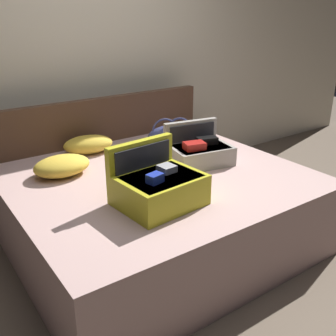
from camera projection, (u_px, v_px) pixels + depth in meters
name	position (u px, v px, depth m)	size (l,w,h in m)	color
ground_plane	(190.00, 267.00, 2.78)	(12.00, 12.00, 0.00)	#6B5B4C
back_wall	(79.00, 55.00, 3.54)	(8.00, 0.10, 2.60)	beige
bed	(158.00, 209.00, 2.97)	(2.04, 1.80, 0.56)	#BC9993
headboard	(101.00, 150.00, 3.61)	(2.08, 0.08, 0.96)	#4C3323
hard_case_large	(158.00, 186.00, 2.41)	(0.52, 0.46, 0.37)	gold
hard_case_medium	(199.00, 151.00, 3.06)	(0.51, 0.42, 0.30)	gray
duffel_bag	(172.00, 136.00, 3.38)	(0.47, 0.36, 0.27)	navy
pillow_near_headboard	(62.00, 166.00, 2.85)	(0.41, 0.30, 0.14)	gold
pillow_center_head	(88.00, 144.00, 3.29)	(0.41, 0.26, 0.14)	gold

